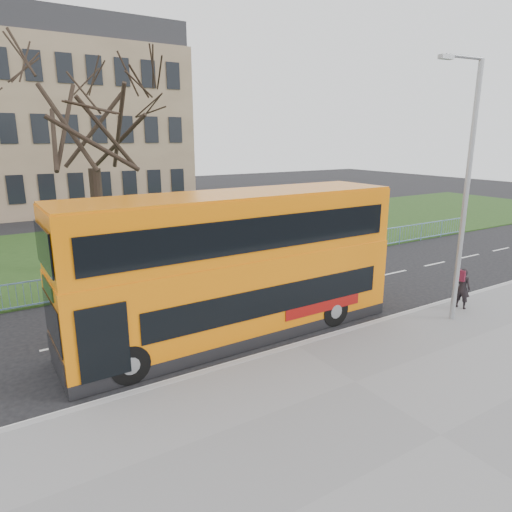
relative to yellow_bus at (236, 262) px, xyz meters
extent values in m
plane|color=black|center=(1.04, -0.39, -2.49)|extent=(120.00, 120.00, 0.00)
cube|color=slate|center=(1.04, -7.14, -2.43)|extent=(80.00, 10.50, 0.12)
cube|color=gray|center=(1.04, -1.94, -2.42)|extent=(80.00, 0.20, 0.14)
cube|color=#203D16|center=(1.04, 13.91, -2.45)|extent=(80.00, 15.40, 0.08)
cube|color=#7F6851|center=(-3.96, 34.61, 4.51)|extent=(30.00, 15.00, 14.00)
cube|color=orange|center=(0.00, 0.01, -1.08)|extent=(11.10, 2.74, 2.06)
cube|color=orange|center=(0.00, 0.01, 0.13)|extent=(11.10, 2.74, 0.35)
cube|color=orange|center=(0.00, 0.01, 1.23)|extent=(11.04, 2.68, 1.85)
cube|color=black|center=(0.65, -1.31, -1.00)|extent=(8.54, 0.12, 0.90)
cube|color=black|center=(0.01, -1.29, 1.14)|extent=(10.19, 0.13, 1.00)
cylinder|color=black|center=(-3.94, -1.21, -1.94)|extent=(1.10, 0.31, 1.10)
cylinder|color=black|center=(3.23, -1.15, -1.94)|extent=(1.10, 0.31, 1.10)
imported|color=black|center=(8.23, -2.64, -1.59)|extent=(0.51, 0.65, 1.56)
cylinder|color=#989CA1|center=(7.04, -3.13, 1.93)|extent=(0.17, 0.17, 8.60)
cylinder|color=#989CA1|center=(6.29, -3.05, 6.23)|extent=(1.51, 0.28, 0.11)
cube|color=#989CA1|center=(5.54, -2.96, 6.17)|extent=(0.50, 0.25, 0.13)
camera|label=1|loc=(-6.90, -12.28, 3.88)|focal=32.00mm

